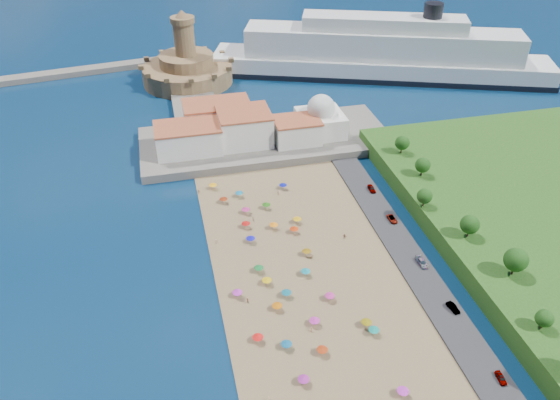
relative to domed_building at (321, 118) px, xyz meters
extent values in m
plane|color=#071938|center=(-30.00, -71.00, -8.97)|extent=(700.00, 700.00, 0.00)
cube|color=#59544C|center=(-20.00, 2.00, -7.47)|extent=(90.00, 36.00, 3.00)
cube|color=#59544C|center=(-42.00, 37.00, -7.77)|extent=(18.00, 70.00, 2.40)
cube|color=silver|center=(-48.00, -2.00, -1.47)|extent=(22.00, 14.00, 9.00)
cube|color=silver|center=(-28.00, 0.00, -0.47)|extent=(18.00, 16.00, 11.00)
cube|color=silver|center=(-10.00, -4.00, -1.97)|extent=(16.00, 12.00, 8.00)
cube|color=silver|center=(-36.00, 12.00, -0.97)|extent=(24.00, 14.00, 10.00)
cube|color=silver|center=(0.00, 0.00, -1.97)|extent=(16.00, 16.00, 8.00)
sphere|color=silver|center=(0.00, 0.00, 4.03)|extent=(10.00, 10.00, 10.00)
cylinder|color=silver|center=(0.00, 0.00, 7.83)|extent=(1.20, 1.20, 1.60)
cylinder|color=olive|center=(-42.00, 67.00, -4.97)|extent=(40.00, 40.00, 8.00)
cylinder|color=olive|center=(-42.00, 67.00, 1.53)|extent=(24.00, 24.00, 5.00)
cylinder|color=olive|center=(-42.00, 67.00, 11.03)|extent=(9.00, 9.00, 14.00)
cylinder|color=olive|center=(-42.00, 67.00, 19.23)|extent=(10.40, 10.40, 2.40)
cone|color=olive|center=(-42.00, 67.00, 21.93)|extent=(6.00, 6.00, 3.00)
cube|color=black|center=(44.96, 54.38, -7.73)|extent=(153.15, 74.06, 2.49)
cube|color=silver|center=(44.96, 54.38, -4.37)|extent=(152.08, 73.35, 9.21)
cube|color=silver|center=(44.96, 54.38, 6.38)|extent=(121.80, 59.06, 12.28)
cube|color=silver|center=(44.96, 54.38, 15.59)|extent=(72.27, 37.82, 6.14)
cylinder|color=black|center=(64.21, 47.42, 21.74)|extent=(8.19, 8.19, 6.14)
cylinder|color=gray|center=(-16.00, -90.28, -7.72)|extent=(0.07, 0.07, 2.00)
cone|color=#85740C|center=(-16.00, -90.28, -6.82)|extent=(2.50, 2.50, 0.60)
cylinder|color=gray|center=(-31.62, -76.64, -7.72)|extent=(0.07, 0.07, 2.00)
cone|color=#0D647A|center=(-31.62, -76.64, -6.82)|extent=(2.50, 2.50, 0.60)
cylinder|color=gray|center=(-36.43, -66.18, -7.72)|extent=(0.07, 0.07, 2.00)
cone|color=#136C2A|center=(-36.43, -66.18, -6.82)|extent=(2.50, 2.50, 0.60)
cylinder|color=gray|center=(-41.27, -88.95, -7.72)|extent=(0.07, 0.07, 2.00)
cone|color=red|center=(-41.27, -88.95, -6.82)|extent=(2.50, 2.50, 0.60)
cylinder|color=gray|center=(-15.45, -109.53, -7.72)|extent=(0.07, 0.07, 2.00)
cone|color=#C72AC4|center=(-15.45, -109.53, -6.82)|extent=(2.50, 2.50, 0.60)
cylinder|color=gray|center=(-43.35, -73.86, -7.72)|extent=(0.07, 0.07, 2.00)
cone|color=#BA27B4|center=(-43.35, -73.86, -6.82)|extent=(2.50, 2.50, 0.60)
cylinder|color=gray|center=(-21.05, -29.28, -7.72)|extent=(0.07, 0.07, 2.00)
cone|color=#0B1297|center=(-21.05, -29.28, -6.82)|extent=(2.50, 2.50, 0.60)
cylinder|color=gray|center=(-35.51, -92.28, -7.72)|extent=(0.07, 0.07, 2.00)
cone|color=#0E5884|center=(-35.51, -92.28, -6.82)|extent=(2.50, 2.50, 0.60)
cylinder|color=gray|center=(-34.27, -102.14, -7.72)|extent=(0.07, 0.07, 2.00)
cone|color=#A0228F|center=(-34.27, -102.14, -6.82)|extent=(2.50, 2.50, 0.60)
cylinder|color=gray|center=(-23.36, -52.29, -7.72)|extent=(0.07, 0.07, 2.00)
cone|color=red|center=(-23.36, -52.29, -6.82)|extent=(2.50, 2.50, 0.60)
cylinder|color=gray|center=(-36.22, -53.69, -7.72)|extent=(0.07, 0.07, 2.00)
cone|color=#110EBE|center=(-36.22, -53.69, -6.82)|extent=(2.50, 2.50, 0.60)
cylinder|color=gray|center=(-35.02, -39.76, -7.72)|extent=(0.07, 0.07, 2.00)
cone|color=#B52671|center=(-35.02, -39.76, -6.82)|extent=(2.50, 2.50, 0.60)
cylinder|color=gray|center=(-40.71, -32.74, -7.72)|extent=(0.07, 0.07, 2.00)
cone|color=maroon|center=(-40.71, -32.74, -6.82)|extent=(2.50, 2.50, 0.60)
cylinder|color=gray|center=(-21.30, -47.91, -7.72)|extent=(0.07, 0.07, 2.00)
cone|color=#E5A60C|center=(-21.30, -47.91, -6.82)|extent=(2.50, 2.50, 0.60)
cylinder|color=gray|center=(-28.54, -38.70, -7.72)|extent=(0.07, 0.07, 2.00)
cone|color=#216111|center=(-28.54, -38.70, -6.82)|extent=(2.50, 2.50, 0.60)
cylinder|color=gray|center=(-15.15, -92.90, -7.72)|extent=(0.07, 0.07, 2.00)
cone|color=#0E8478|center=(-15.15, -92.90, -6.82)|extent=(2.50, 2.50, 0.60)
cylinder|color=gray|center=(-24.97, -70.21, -7.72)|extent=(0.07, 0.07, 2.00)
cone|color=#0F7D8A|center=(-24.97, -70.21, -6.82)|extent=(2.50, 2.50, 0.60)
cylinder|color=gray|center=(-35.45, -30.49, -7.72)|extent=(0.07, 0.07, 2.00)
cone|color=#11719D|center=(-35.45, -30.49, -6.82)|extent=(2.50, 2.50, 0.60)
cylinder|color=gray|center=(-22.53, -62.55, -7.72)|extent=(0.07, 0.07, 2.00)
cone|color=#865F0C|center=(-22.53, -62.55, -6.82)|extent=(2.50, 2.50, 0.60)
cylinder|color=gray|center=(-21.61, -80.15, -7.72)|extent=(0.07, 0.07, 2.00)
cone|color=#BC2883|center=(-21.61, -80.15, -6.82)|extent=(2.50, 2.50, 0.60)
cylinder|color=gray|center=(-34.90, -80.47, -7.72)|extent=(0.07, 0.07, 2.00)
cone|color=#CA6508|center=(-34.90, -80.47, -6.82)|extent=(2.50, 2.50, 0.60)
cylinder|color=gray|center=(-42.80, -24.11, -7.72)|extent=(0.07, 0.07, 2.00)
cone|color=#FFAC0B|center=(-42.80, -24.11, -6.82)|extent=(2.50, 2.50, 0.60)
cylinder|color=gray|center=(-28.27, -95.62, -7.72)|extent=(0.07, 0.07, 2.00)
cone|color=#AE330D|center=(-28.27, -95.62, -6.82)|extent=(2.50, 2.50, 0.60)
cylinder|color=gray|center=(-35.40, -71.24, -7.72)|extent=(0.07, 0.07, 2.00)
cone|color=gold|center=(-35.40, -71.24, -6.82)|extent=(2.50, 2.50, 0.60)
cylinder|color=gray|center=(-36.27, -46.64, -7.72)|extent=(0.07, 0.07, 2.00)
cone|color=#AB100D|center=(-36.27, -46.64, -6.82)|extent=(2.50, 2.50, 0.60)
cylinder|color=gray|center=(-27.52, -87.07, -7.72)|extent=(0.07, 0.07, 2.00)
cone|color=#C1299D|center=(-27.52, -87.07, -6.82)|extent=(2.50, 2.50, 0.60)
cylinder|color=gray|center=(-28.62, -49.03, -7.72)|extent=(0.07, 0.07, 2.00)
cone|color=orange|center=(-28.62, -49.03, -6.82)|extent=(2.50, 2.50, 0.60)
imported|color=tan|center=(-41.34, -76.51, -7.80)|extent=(0.97, 1.09, 1.85)
imported|color=tan|center=(-45.59, -52.20, -7.83)|extent=(1.19, 1.33, 1.79)
imported|color=tan|center=(-23.32, -32.40, -7.80)|extent=(1.12, 1.37, 1.84)
imported|color=tan|center=(-28.72, -88.82, -7.93)|extent=(0.93, 0.81, 1.60)
imported|color=tan|center=(-47.55, -25.80, -7.84)|extent=(1.12, 0.91, 1.78)
imported|color=tan|center=(-21.62, -64.06, -7.85)|extent=(0.73, 0.76, 1.76)
imported|color=tan|center=(-42.20, -104.53, -7.93)|extent=(0.62, 0.69, 1.58)
imported|color=tan|center=(-33.65, -43.82, -7.95)|extent=(0.94, 0.87, 1.56)
imported|color=tan|center=(-10.17, -57.89, -7.88)|extent=(1.59, 1.23, 1.68)
imported|color=gray|center=(6.00, -110.97, -7.66)|extent=(1.84, 3.74, 1.23)
imported|color=gray|center=(6.00, -73.48, -7.59)|extent=(2.11, 4.80, 1.37)
imported|color=gray|center=(6.00, -53.57, -7.68)|extent=(2.12, 4.35, 1.19)
imported|color=gray|center=(6.00, -37.07, -7.56)|extent=(1.88, 4.29, 1.44)
imported|color=gray|center=(6.00, -90.31, -7.62)|extent=(2.05, 4.15, 1.31)
cylinder|color=#382314|center=(18.58, -104.27, -1.89)|extent=(0.50, 0.50, 2.17)
sphere|color=#14380F|center=(18.58, -104.27, 0.07)|extent=(3.91, 3.91, 3.91)
cylinder|color=#382314|center=(22.35, -87.27, -1.34)|extent=(0.50, 0.50, 3.27)
sphere|color=#14380F|center=(22.35, -87.27, 1.61)|extent=(5.89, 5.89, 5.89)
cylinder|color=#382314|center=(19.26, -71.29, -1.54)|extent=(0.50, 0.50, 2.86)
sphere|color=#14380F|center=(19.26, -71.29, 1.03)|extent=(5.15, 5.15, 5.15)
cylinder|color=#382314|center=(14.01, -55.59, -1.73)|extent=(0.50, 0.50, 2.49)
sphere|color=#14380F|center=(14.01, -55.59, 0.51)|extent=(4.48, 4.48, 4.48)
cylinder|color=#382314|center=(20.82, -40.02, -1.65)|extent=(0.50, 0.50, 2.66)
sphere|color=#14380F|center=(20.82, -40.02, 0.75)|extent=(4.78, 4.78, 4.78)
cylinder|color=#382314|center=(20.53, -25.24, -1.63)|extent=(0.50, 0.50, 2.70)
sphere|color=#14380F|center=(20.53, -25.24, 0.80)|extent=(4.86, 4.86, 4.86)
camera|label=1|loc=(-55.61, -171.01, 87.21)|focal=35.00mm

